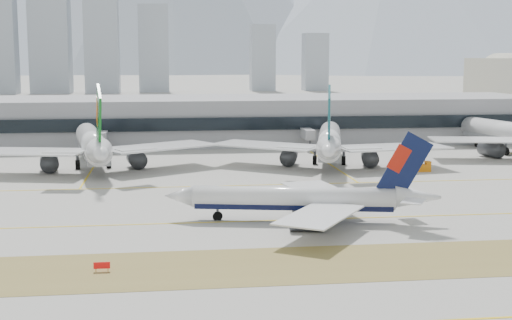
{
  "coord_description": "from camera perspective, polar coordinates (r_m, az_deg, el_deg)",
  "views": [
    {
      "loc": [
        -17.09,
        -126.61,
        28.77
      ],
      "look_at": [
        1.49,
        18.0,
        7.5
      ],
      "focal_mm": 50.0,
      "sensor_mm": 36.0,
      "label": 1
    }
  ],
  "objects": [
    {
      "name": "taxiing_airliner",
      "position": [
        124.93,
        3.82,
        -3.19
      ],
      "size": [
        48.17,
        41.31,
        16.31
      ],
      "rotation": [
        0.0,
        0.0,
        2.93
      ],
      "color": "white",
      "rests_on": "ground"
    },
    {
      "name": "widebody_eva",
      "position": [
        187.08,
        -12.91,
        1.14
      ],
      "size": [
        63.88,
        63.2,
        23.07
      ],
      "rotation": [
        0.0,
        0.0,
        1.74
      ],
      "color": "white",
      "rests_on": "ground"
    },
    {
      "name": "terminal",
      "position": [
        242.99,
        -3.27,
        3.27
      ],
      "size": [
        280.0,
        43.1,
        15.0
      ],
      "color": "gray",
      "rests_on": "ground"
    },
    {
      "name": "city_skyline",
      "position": [
        587.3,
        -16.36,
        10.02
      ],
      "size": [
        342.0,
        49.8,
        140.0
      ],
      "color": "#9BA5B0",
      "rests_on": "ground"
    },
    {
      "name": "hold_sign_left",
      "position": [
        99.03,
        -12.23,
        -8.25
      ],
      "size": [
        2.2,
        0.15,
        1.35
      ],
      "color": "red",
      "rests_on": "ground"
    },
    {
      "name": "widebody_cathay",
      "position": [
        190.1,
        5.89,
        1.38
      ],
      "size": [
        61.59,
        61.37,
        22.58
      ],
      "rotation": [
        0.0,
        0.0,
        1.33
      ],
      "color": "white",
      "rests_on": "ground"
    },
    {
      "name": "ground",
      "position": [
        130.96,
        0.36,
        -4.39
      ],
      "size": [
        3000.0,
        3000.0,
        0.0
      ],
      "primitive_type": "plane",
      "color": "#A4A199",
      "rests_on": "ground"
    },
    {
      "name": "gse_c",
      "position": [
        184.3,
        13.28,
        -0.57
      ],
      "size": [
        3.55,
        2.0,
        2.6
      ],
      "color": "orange",
      "rests_on": "ground"
    }
  ]
}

